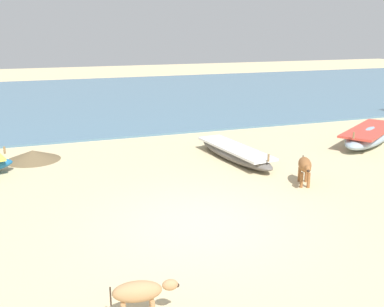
# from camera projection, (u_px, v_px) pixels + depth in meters

# --- Properties ---
(ground) EXTENTS (80.00, 80.00, 0.00)m
(ground) POSITION_uv_depth(u_px,v_px,m) (200.00, 224.00, 9.24)
(ground) COLOR #CCB789
(sea_water) EXTENTS (60.00, 20.00, 0.08)m
(sea_water) POSITION_uv_depth(u_px,v_px,m) (90.00, 98.00, 25.39)
(sea_water) COLOR slate
(sea_water) RESTS_ON ground
(fishing_boat_1) EXTENTS (1.29, 3.77, 0.60)m
(fishing_boat_1) POSITION_uv_depth(u_px,v_px,m) (235.00, 153.00, 13.65)
(fishing_boat_1) COLOR #5B5651
(fishing_boat_1) RESTS_ON ground
(fishing_boat_4) EXTENTS (3.92, 3.13, 0.74)m
(fishing_boat_4) POSITION_uv_depth(u_px,v_px,m) (369.00, 135.00, 15.55)
(fishing_boat_4) COLOR #8CA5B7
(fishing_boat_4) RESTS_ON ground
(calf_near_brown) EXTENTS (0.68, 1.05, 0.71)m
(calf_near_brown) POSITION_uv_depth(u_px,v_px,m) (305.00, 166.00, 11.37)
(calf_near_brown) COLOR brown
(calf_near_brown) RESTS_ON ground
(calf_far_tan) EXTENTS (0.94, 0.37, 0.61)m
(calf_far_tan) POSITION_uv_depth(u_px,v_px,m) (140.00, 293.00, 6.06)
(calf_far_tan) COLOR tan
(calf_far_tan) RESTS_ON ground
(debris_pile_1) EXTENTS (1.89, 1.89, 0.31)m
(debris_pile_1) POSITION_uv_depth(u_px,v_px,m) (33.00, 155.00, 13.64)
(debris_pile_1) COLOR brown
(debris_pile_1) RESTS_ON ground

